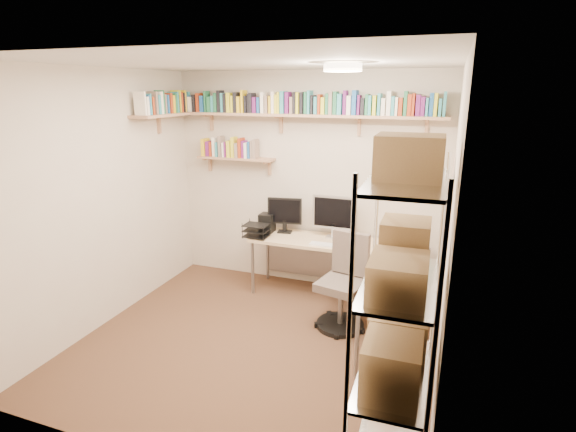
% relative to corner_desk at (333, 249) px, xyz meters
% --- Properties ---
extents(ground, '(3.20, 3.20, 0.00)m').
position_rel_corner_desk_xyz_m(ground, '(-0.48, -0.97, -0.66)').
color(ground, '#46291E').
rests_on(ground, ground).
extents(room_shell, '(3.24, 3.04, 2.52)m').
position_rel_corner_desk_xyz_m(room_shell, '(-0.47, -0.97, 0.89)').
color(room_shell, '#C4B2A0').
rests_on(room_shell, ground).
extents(wall_shelves, '(3.12, 1.09, 0.80)m').
position_rel_corner_desk_xyz_m(wall_shelves, '(-0.88, 0.33, 1.37)').
color(wall_shelves, tan).
rests_on(wall_shelves, ground).
extents(corner_desk, '(2.06, 1.71, 1.16)m').
position_rel_corner_desk_xyz_m(corner_desk, '(0.00, 0.00, 0.00)').
color(corner_desk, beige).
rests_on(corner_desk, ground).
extents(office_chair, '(0.51, 0.52, 0.95)m').
position_rel_corner_desk_xyz_m(office_chair, '(0.21, -0.37, -0.26)').
color(office_chair, black).
rests_on(office_chair, ground).
extents(wire_rack, '(0.43, 0.86, 2.08)m').
position_rel_corner_desk_xyz_m(wire_rack, '(0.88, -2.07, 0.53)').
color(wire_rack, silver).
rests_on(wire_rack, ground).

